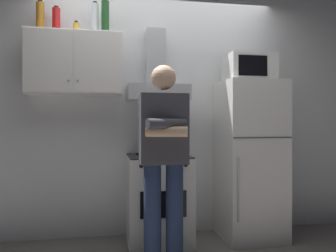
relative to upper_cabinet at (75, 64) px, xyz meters
The scene contains 14 objects.
ground_plane 1.98m from the upper_cabinet, 23.77° to the right, with size 7.00×7.00×0.00m, color slate.
back_wall_tiled 0.97m from the upper_cabinet, 14.86° to the left, with size 4.80×0.10×2.70m, color white.
upper_cabinet is the anchor object (origin of this frame).
stove_oven 1.55m from the upper_cabinet, ahead, with size 0.60×0.62×0.87m.
range_hood 0.81m from the upper_cabinet, ahead, with size 0.60×0.44×0.75m.
refrigerator 2.00m from the upper_cabinet, ahead, with size 0.60×0.62×1.60m.
microwave 1.75m from the upper_cabinet, ahead, with size 0.48×0.37×0.28m.
person_standing 1.35m from the upper_cabinet, 44.26° to the right, with size 0.38×0.33×1.64m.
cooking_pot 1.26m from the upper_cabinet, 14.73° to the right, with size 0.28×0.18×0.13m.
bottle_spice_jar 0.36m from the upper_cabinet, 66.59° to the left, with size 0.06×0.06×0.12m.
bottle_vodka_clear 0.50m from the upper_cabinet, 12.25° to the left, with size 0.07×0.07×0.33m.
bottle_wine_green 0.55m from the upper_cabinet, ahead, with size 0.08×0.08×0.35m.
bottle_soda_red 0.46m from the upper_cabinet, behind, with size 0.08×0.08×0.25m.
bottle_liquor_amber 0.55m from the upper_cabinet, behind, with size 0.08×0.08×0.31m.
Camera 1 is at (-0.55, -3.04, 1.17)m, focal length 36.46 mm.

